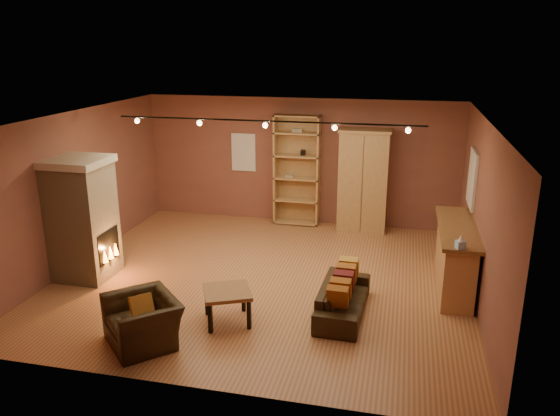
% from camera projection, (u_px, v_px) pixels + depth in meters
% --- Properties ---
extents(floor, '(7.00, 7.00, 0.00)m').
position_uv_depth(floor, '(264.00, 278.00, 9.57)').
color(floor, brown).
rests_on(floor, ground).
extents(ceiling, '(7.00, 7.00, 0.00)m').
position_uv_depth(ceiling, '(262.00, 118.00, 8.75)').
color(ceiling, brown).
rests_on(ceiling, back_wall).
extents(back_wall, '(7.00, 0.02, 2.80)m').
position_uv_depth(back_wall, '(300.00, 161.00, 12.18)').
color(back_wall, brown).
rests_on(back_wall, floor).
extents(left_wall, '(0.02, 6.50, 2.80)m').
position_uv_depth(left_wall, '(77.00, 189.00, 9.91)').
color(left_wall, brown).
rests_on(left_wall, floor).
extents(right_wall, '(0.02, 6.50, 2.80)m').
position_uv_depth(right_wall, '(482.00, 216.00, 8.40)').
color(right_wall, brown).
rests_on(right_wall, floor).
extents(fireplace, '(1.01, 0.98, 2.12)m').
position_uv_depth(fireplace, '(83.00, 219.00, 9.35)').
color(fireplace, tan).
rests_on(fireplace, floor).
extents(back_window, '(0.56, 0.04, 0.86)m').
position_uv_depth(back_window, '(244.00, 152.00, 12.40)').
color(back_window, silver).
rests_on(back_window, back_wall).
extents(bookcase, '(1.01, 0.39, 2.46)m').
position_uv_depth(bookcase, '(297.00, 169.00, 12.11)').
color(bookcase, tan).
rests_on(bookcase, floor).
extents(armoire, '(1.09, 0.62, 2.22)m').
position_uv_depth(armoire, '(363.00, 180.00, 11.69)').
color(armoire, tan).
rests_on(armoire, floor).
extents(bar_counter, '(0.60, 2.25, 1.08)m').
position_uv_depth(bar_counter, '(455.00, 256.00, 9.08)').
color(bar_counter, tan).
rests_on(bar_counter, floor).
extents(tissue_box, '(0.17, 0.17, 0.23)m').
position_uv_depth(tissue_box, '(461.00, 243.00, 7.94)').
color(tissue_box, '#92C1EA').
rests_on(tissue_box, bar_counter).
extents(right_window, '(0.05, 0.90, 1.00)m').
position_uv_depth(right_window, '(472.00, 178.00, 9.64)').
color(right_window, silver).
rests_on(right_window, right_wall).
extents(loveseat, '(0.54, 1.67, 0.72)m').
position_uv_depth(loveseat, '(343.00, 292.00, 8.23)').
color(loveseat, black).
rests_on(loveseat, floor).
extents(armchair, '(1.17, 1.17, 0.88)m').
position_uv_depth(armchair, '(142.00, 314.00, 7.40)').
color(armchair, black).
rests_on(armchair, floor).
extents(coffee_table, '(0.88, 0.88, 0.50)m').
position_uv_depth(coffee_table, '(227.00, 295.00, 7.96)').
color(coffee_table, brown).
rests_on(coffee_table, floor).
extents(track_rail, '(5.20, 0.09, 0.13)m').
position_uv_depth(track_rail, '(265.00, 123.00, 8.96)').
color(track_rail, black).
rests_on(track_rail, ceiling).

